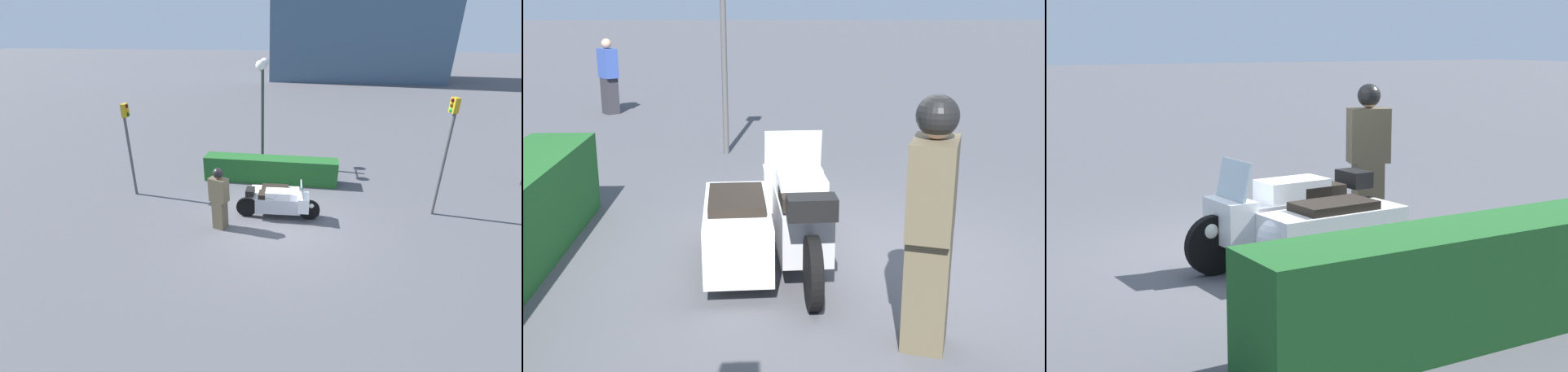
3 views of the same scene
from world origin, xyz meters
TOP-DOWN VIEW (x-y plane):
  - ground_plane at (0.00, 0.00)m, footprint 160.00×160.00m
  - police_motorcycle at (-0.05, 0.66)m, footprint 2.47×1.17m
  - officer_rider at (-1.61, -0.45)m, footprint 0.56×0.45m
  - hedge_bush_curbside at (-0.63, 3.00)m, footprint 4.79×0.73m

SIDE VIEW (x-z plane):
  - ground_plane at x=0.00m, z-range 0.00..0.00m
  - hedge_bush_curbside at x=-0.63m, z-range 0.00..0.90m
  - police_motorcycle at x=-0.05m, z-range -0.11..1.03m
  - officer_rider at x=-1.61m, z-range 0.05..1.85m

